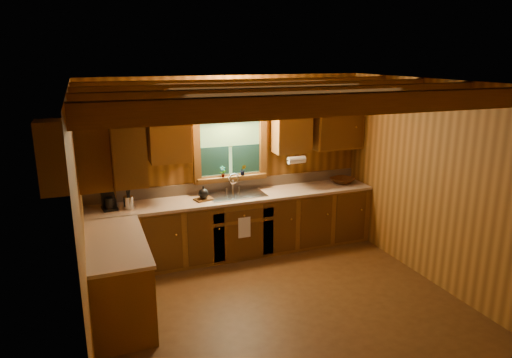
{
  "coord_description": "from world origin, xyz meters",
  "views": [
    {
      "loc": [
        -2.0,
        -4.49,
        2.89
      ],
      "look_at": [
        0.0,
        0.8,
        1.35
      ],
      "focal_mm": 32.28,
      "sensor_mm": 36.0,
      "label": 1
    }
  ],
  "objects": [
    {
      "name": "teakettle",
      "position": [
        -0.51,
        1.55,
        0.99
      ],
      "size": [
        0.14,
        0.14,
        0.18
      ],
      "rotation": [
        0.0,
        0.0,
        -0.28
      ],
      "color": "black",
      "rests_on": "cutting_board"
    },
    {
      "name": "utensil_crock",
      "position": [
        -1.53,
        1.55,
        0.99
      ],
      "size": [
        0.13,
        0.13,
        0.38
      ],
      "rotation": [
        0.0,
        0.0,
        -0.26
      ],
      "color": "silver",
      "rests_on": "countertop"
    },
    {
      "name": "upper_cabinets",
      "position": [
        -0.56,
        1.42,
        1.84
      ],
      "size": [
        4.19,
        1.77,
        0.78
      ],
      "color": "brown",
      "rests_on": "room"
    },
    {
      "name": "sink",
      "position": [
        0.0,
        1.6,
        0.86
      ],
      "size": [
        0.82,
        0.48,
        0.43
      ],
      "color": "silver",
      "rests_on": "countertop"
    },
    {
      "name": "cutting_board",
      "position": [
        -0.51,
        1.55,
        0.91
      ],
      "size": [
        0.28,
        0.23,
        0.02
      ],
      "primitive_type": "cube",
      "rotation": [
        0.0,
        0.0,
        0.26
      ],
      "color": "#523011",
      "rests_on": "countertop"
    },
    {
      "name": "potted_plant_right",
      "position": [
        0.17,
        1.79,
        1.22
      ],
      "size": [
        0.11,
        0.1,
        0.16
      ],
      "primitive_type": "imported",
      "rotation": [
        0.0,
        0.0,
        -0.3
      ],
      "color": "#523011",
      "rests_on": "window_sill"
    },
    {
      "name": "base_cabinets",
      "position": [
        -0.49,
        1.28,
        0.43
      ],
      "size": [
        4.2,
        2.22,
        0.86
      ],
      "color": "brown",
      "rests_on": "ground"
    },
    {
      "name": "dish_towel",
      "position": [
        0.0,
        1.26,
        0.52
      ],
      "size": [
        0.18,
        0.01,
        0.3
      ],
      "primitive_type": "cube",
      "color": "white",
      "rests_on": "base_cabinets"
    },
    {
      "name": "dishwasher_panel",
      "position": [
        -1.47,
        0.68,
        0.43
      ],
      "size": [
        0.02,
        0.6,
        0.8
      ],
      "primitive_type": "cube",
      "color": "white",
      "rests_on": "base_cabinets"
    },
    {
      "name": "room",
      "position": [
        0.0,
        0.0,
        1.3
      ],
      "size": [
        4.2,
        4.2,
        4.2
      ],
      "color": "#4D2E12",
      "rests_on": "ground"
    },
    {
      "name": "window",
      "position": [
        0.0,
        1.87,
        1.53
      ],
      "size": [
        1.12,
        0.08,
        1.0
      ],
      "color": "brown",
      "rests_on": "room"
    },
    {
      "name": "paper_towel_roll",
      "position": [
        0.92,
        1.53,
        1.37
      ],
      "size": [
        0.27,
        0.11,
        0.11
      ],
      "primitive_type": "cylinder",
      "rotation": [
        0.0,
        1.57,
        0.0
      ],
      "color": "white",
      "rests_on": "upper_cabinets"
    },
    {
      "name": "backsplash",
      "position": [
        0.0,
        1.89,
        0.98
      ],
      "size": [
        4.2,
        0.02,
        0.16
      ],
      "primitive_type": "cube",
      "color": "tan",
      "rests_on": "room"
    },
    {
      "name": "wall_sconce",
      "position": [
        0.0,
        1.75,
        2.16
      ],
      "size": [
        0.45,
        0.21,
        0.17
      ],
      "color": "black",
      "rests_on": "room"
    },
    {
      "name": "window_sill",
      "position": [
        0.0,
        1.82,
        1.12
      ],
      "size": [
        1.06,
        0.14,
        0.04
      ],
      "primitive_type": "cube",
      "color": "brown",
      "rests_on": "room"
    },
    {
      "name": "potted_plant_left",
      "position": [
        -0.15,
        1.79,
        1.23
      ],
      "size": [
        0.09,
        0.06,
        0.17
      ],
      "primitive_type": "imported",
      "rotation": [
        0.0,
        0.0,
        0.04
      ],
      "color": "#523011",
      "rests_on": "window_sill"
    },
    {
      "name": "coffee_maker",
      "position": [
        -1.77,
        1.62,
        1.06
      ],
      "size": [
        0.18,
        0.23,
        0.33
      ],
      "rotation": [
        0.0,
        0.0,
        0.14
      ],
      "color": "black",
      "rests_on": "countertop"
    },
    {
      "name": "wicker_basket",
      "position": [
        1.78,
        1.62,
        0.94
      ],
      "size": [
        0.45,
        0.45,
        0.09
      ],
      "primitive_type": "imported",
      "rotation": [
        0.0,
        0.0,
        0.31
      ],
      "color": "#48230C",
      "rests_on": "countertop"
    },
    {
      "name": "countertop",
      "position": [
        -0.48,
        1.29,
        0.88
      ],
      "size": [
        4.2,
        2.24,
        0.04
      ],
      "color": "tan",
      "rests_on": "base_cabinets"
    },
    {
      "name": "ceiling_beams",
      "position": [
        0.0,
        0.0,
        2.49
      ],
      "size": [
        4.2,
        2.54,
        0.18
      ],
      "color": "brown",
      "rests_on": "room"
    }
  ]
}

